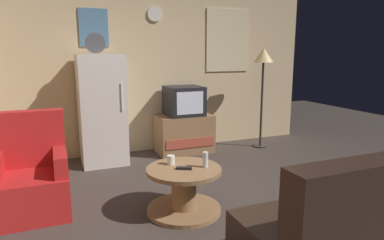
{
  "coord_description": "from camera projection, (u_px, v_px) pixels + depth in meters",
  "views": [
    {
      "loc": [
        -1.49,
        -2.69,
        1.52
      ],
      "look_at": [
        -0.01,
        0.9,
        0.75
      ],
      "focal_mm": 31.81,
      "sensor_mm": 36.0,
      "label": 1
    }
  ],
  "objects": [
    {
      "name": "crt_tv",
      "position": [
        184.0,
        101.0,
        5.16
      ],
      "size": [
        0.54,
        0.51,
        0.44
      ],
      "color": "black",
      "rests_on": "tv_stand"
    },
    {
      "name": "mug_ceramic_white",
      "position": [
        171.0,
        160.0,
        3.33
      ],
      "size": [
        0.08,
        0.08,
        0.09
      ],
      "primitive_type": "cylinder",
      "color": "silver",
      "rests_on": "coffee_table"
    },
    {
      "name": "tv_stand",
      "position": [
        184.0,
        134.0,
        5.26
      ],
      "size": [
        0.84,
        0.53,
        0.58
      ],
      "color": "#8E6642",
      "rests_on": "ground_plane"
    },
    {
      "name": "wine_glass",
      "position": [
        205.0,
        160.0,
        3.24
      ],
      "size": [
        0.05,
        0.05,
        0.15
      ],
      "primitive_type": "cylinder",
      "color": "silver",
      "rests_on": "coffee_table"
    },
    {
      "name": "couch",
      "position": [
        366.0,
        229.0,
        2.37
      ],
      "size": [
        1.7,
        0.8,
        0.92
      ],
      "color": "black",
      "rests_on": "ground_plane"
    },
    {
      "name": "armchair",
      "position": [
        30.0,
        178.0,
        3.26
      ],
      "size": [
        0.68,
        0.68,
        0.96
      ],
      "color": "red",
      "rests_on": "ground_plane"
    },
    {
      "name": "remote_control",
      "position": [
        184.0,
        168.0,
        3.19
      ],
      "size": [
        0.15,
        0.11,
        0.02
      ],
      "primitive_type": "cube",
      "rotation": [
        0.0,
        0.0,
        -0.48
      ],
      "color": "black",
      "rests_on": "coffee_table"
    },
    {
      "name": "fridge",
      "position": [
        102.0,
        109.0,
        4.66
      ],
      "size": [
        0.6,
        0.62,
        1.77
      ],
      "color": "silver",
      "rests_on": "ground_plane"
    },
    {
      "name": "standing_lamp",
      "position": [
        263.0,
        63.0,
        5.35
      ],
      "size": [
        0.32,
        0.32,
        1.59
      ],
      "color": "#332D28",
      "rests_on": "ground_plane"
    },
    {
      "name": "ground_plane",
      "position": [
        229.0,
        213.0,
        3.29
      ],
      "size": [
        12.0,
        12.0,
        0.0
      ],
      "primitive_type": "plane",
      "color": "#3D332D"
    },
    {
      "name": "wall_with_art",
      "position": [
        155.0,
        64.0,
        5.25
      ],
      "size": [
        5.2,
        0.12,
        2.7
      ],
      "color": "#D1B284",
      "rests_on": "ground_plane"
    },
    {
      "name": "coffee_table",
      "position": [
        184.0,
        190.0,
        3.27
      ],
      "size": [
        0.72,
        0.72,
        0.44
      ],
      "color": "#8E6642",
      "rests_on": "ground_plane"
    }
  ]
}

